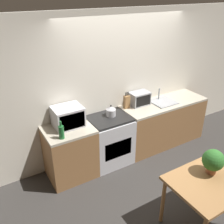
{
  "coord_description": "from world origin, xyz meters",
  "views": [
    {
      "loc": [
        -2.37,
        -2.6,
        2.89
      ],
      "look_at": [
        -0.49,
        0.54,
        1.05
      ],
      "focal_mm": 40.0,
      "sensor_mm": 36.0,
      "label": 1
    }
  ],
  "objects": [
    {
      "name": "kettle",
      "position": [
        -0.43,
        0.68,
        0.99
      ],
      "size": [
        0.17,
        0.17,
        0.2
      ],
      "color": "#B7B7BC",
      "rests_on": "stove_range"
    },
    {
      "name": "knife_block",
      "position": [
        -0.03,
        0.8,
        1.02
      ],
      "size": [
        0.1,
        0.07,
        0.31
      ],
      "color": "#9E7042",
      "rests_on": "counter_right_run"
    },
    {
      "name": "potted_plant",
      "position": [
        -0.01,
        -1.1,
        0.95
      ],
      "size": [
        0.27,
        0.27,
        0.33
      ],
      "color": "#9E5B3D",
      "rests_on": "dining_table"
    },
    {
      "name": "dining_table",
      "position": [
        -0.13,
        -1.2,
        0.67
      ],
      "size": [
        0.98,
        0.77,
        0.77
      ],
      "color": "#9E7042",
      "rests_on": "ground_plane"
    },
    {
      "name": "counter_right_run",
      "position": [
        0.74,
        0.64,
        0.45
      ],
      "size": [
        1.75,
        0.62,
        0.9
      ],
      "color": "olive",
      "rests_on": "ground_plane"
    },
    {
      "name": "ground_plane",
      "position": [
        0.0,
        0.0,
        0.0
      ],
      "size": [
        16.0,
        16.0,
        0.0
      ],
      "primitive_type": "plane",
      "color": "#33302D"
    },
    {
      "name": "bottle",
      "position": [
        -1.41,
        0.44,
        1.01
      ],
      "size": [
        0.08,
        0.08,
        0.28
      ],
      "color": "#1E662D",
      "rests_on": "counter_left_run"
    },
    {
      "name": "toaster_oven",
      "position": [
        0.26,
        0.8,
        1.02
      ],
      "size": [
        0.37,
        0.25,
        0.25
      ],
      "color": "#999BA0",
      "rests_on": "counter_right_run"
    },
    {
      "name": "microwave",
      "position": [
        -1.19,
        0.73,
        1.06
      ],
      "size": [
        0.46,
        0.39,
        0.33
      ],
      "color": "silver",
      "rests_on": "counter_left_run"
    },
    {
      "name": "stove_range",
      "position": [
        -0.49,
        0.64,
        0.45
      ],
      "size": [
        0.72,
        0.62,
        0.9
      ],
      "color": "silver",
      "rests_on": "ground_plane"
    },
    {
      "name": "sink_basin",
      "position": [
        0.71,
        0.65,
        0.92
      ],
      "size": [
        0.44,
        0.41,
        0.24
      ],
      "color": "#999BA0",
      "rests_on": "counter_right_run"
    },
    {
      "name": "counter_left_run",
      "position": [
        -1.23,
        0.64,
        0.45
      ],
      "size": [
        0.76,
        0.62,
        0.9
      ],
      "color": "olive",
      "rests_on": "ground_plane"
    },
    {
      "name": "wall_back",
      "position": [
        0.0,
        0.98,
        1.3
      ],
      "size": [
        10.0,
        0.06,
        2.6
      ],
      "color": "silver",
      "rests_on": "ground_plane"
    }
  ]
}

